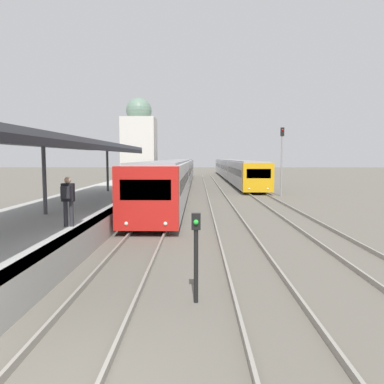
% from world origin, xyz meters
% --- Properties ---
extents(platform_canopy, '(4.00, 26.52, 3.05)m').
position_xyz_m(platform_canopy, '(-4.07, 10.22, 3.84)').
color(platform_canopy, '#4C515B').
rests_on(platform_canopy, station_platform).
extents(person_on_platform, '(0.40, 0.40, 1.66)m').
position_xyz_m(person_on_platform, '(-2.24, 7.52, 1.89)').
color(person_on_platform, '#2D2D33').
rests_on(person_on_platform, station_platform).
extents(train_near, '(2.65, 50.82, 2.98)m').
position_xyz_m(train_near, '(0.00, 35.45, 1.66)').
color(train_near, red).
rests_on(train_near, ground_plane).
extents(train_far, '(2.65, 48.22, 2.89)m').
position_xyz_m(train_far, '(7.25, 51.01, 1.61)').
color(train_far, gold).
rests_on(train_far, ground_plane).
extents(signal_post_near, '(0.20, 0.21, 2.00)m').
position_xyz_m(signal_post_near, '(2.05, 3.28, 1.23)').
color(signal_post_near, black).
rests_on(signal_post_near, ground_plane).
extents(signal_mast_far, '(0.28, 0.29, 5.68)m').
position_xyz_m(signal_mast_far, '(9.06, 26.45, 3.53)').
color(signal_mast_far, gray).
rests_on(signal_mast_far, ground_plane).
extents(distant_domed_building, '(4.62, 4.62, 11.51)m').
position_xyz_m(distant_domed_building, '(-6.13, 48.08, 5.41)').
color(distant_domed_building, silver).
rests_on(distant_domed_building, ground_plane).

